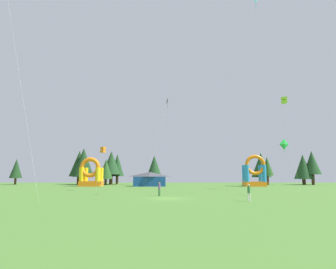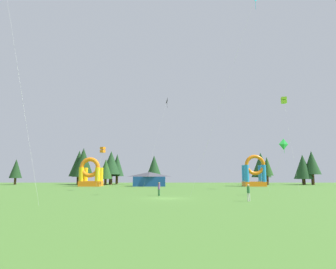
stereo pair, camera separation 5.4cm
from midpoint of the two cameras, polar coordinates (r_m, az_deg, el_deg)
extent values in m
plane|color=#47752D|center=(35.61, -0.08, -12.46)|extent=(120.00, 120.00, 0.00)
cylinder|color=#19B7CC|center=(45.07, 17.02, 23.47)|extent=(0.04, 0.04, 1.66)
cylinder|color=silver|center=(40.51, 10.97, 7.44)|extent=(8.94, 3.18, 26.88)
cylinder|color=silver|center=(33.23, -26.88, 8.78)|extent=(5.64, 0.98, 23.84)
pyramid|color=green|center=(42.85, 22.14, -1.88)|extent=(1.10, 0.51, 1.09)
cylinder|color=green|center=(42.87, 22.11, -2.62)|extent=(0.04, 0.04, 1.10)
cylinder|color=silver|center=(42.90, 20.75, -6.56)|extent=(2.07, 1.15, 6.89)
cube|color=#8CD826|center=(59.77, 22.05, 6.00)|extent=(1.00, 1.00, 0.54)
cube|color=#8CD826|center=(59.91, 22.01, 6.60)|extent=(1.00, 1.00, 0.54)
cylinder|color=silver|center=(55.59, 23.23, -1.42)|extent=(0.77, 5.96, 16.84)
pyramid|color=black|center=(66.67, 0.10, 6.50)|extent=(0.47, 1.19, 1.20)
cylinder|color=black|center=(66.50, 0.02, 5.87)|extent=(0.04, 0.04, 1.54)
cylinder|color=silver|center=(62.67, -2.21, -1.54)|extent=(4.90, 4.80, 19.32)
cube|color=orange|center=(52.47, -12.55, -3.26)|extent=(0.93, 0.93, 0.46)
cube|color=orange|center=(52.51, -12.53, -2.67)|extent=(0.93, 0.93, 0.46)
cylinder|color=silver|center=(51.70, -13.22, -6.82)|extent=(0.72, 1.47, 7.12)
cylinder|color=silver|center=(32.98, 15.96, -11.78)|extent=(0.14, 0.14, 0.89)
cylinder|color=silver|center=(32.92, 15.66, -11.80)|extent=(0.14, 0.14, 0.89)
cylinder|color=#33723F|center=(32.90, 15.76, -10.41)|extent=(0.34, 0.34, 0.71)
sphere|color=#D8AD84|center=(32.88, 15.73, -9.58)|extent=(0.24, 0.24, 0.24)
cylinder|color=#33723F|center=(39.25, -1.46, -11.37)|extent=(0.17, 0.17, 0.88)
cylinder|color=#33723F|center=(39.32, -1.69, -11.37)|extent=(0.17, 0.17, 0.88)
cylinder|color=#724C8C|center=(39.24, -1.57, -10.23)|extent=(0.41, 0.41, 0.69)
sphere|color=#9E704C|center=(39.23, -1.57, -9.55)|extent=(0.24, 0.24, 0.24)
cube|color=orange|center=(71.27, -14.73, -9.33)|extent=(4.92, 4.28, 1.19)
cylinder|color=yellow|center=(70.25, -16.47, -7.52)|extent=(1.20, 1.20, 3.16)
cylinder|color=yellow|center=(69.28, -13.50, -7.62)|extent=(1.20, 1.20, 3.16)
cylinder|color=yellow|center=(73.21, -15.78, -7.54)|extent=(1.20, 1.20, 3.16)
cylinder|color=yellow|center=(72.28, -12.92, -7.63)|extent=(1.20, 1.20, 3.16)
torus|color=orange|center=(69.75, -14.95, -6.28)|extent=(4.68, 0.96, 4.68)
cube|color=orange|center=(71.32, 16.80, -9.31)|extent=(4.89, 3.54, 1.05)
cylinder|color=#268CD8|center=(69.52, 15.47, -7.38)|extent=(0.99, 0.99, 3.88)
cylinder|color=#268CD8|center=(70.64, 18.54, -7.26)|extent=(0.99, 0.99, 3.88)
cylinder|color=#268CD8|center=(71.98, 14.93, -7.40)|extent=(0.99, 0.99, 3.88)
cylinder|color=#268CD8|center=(73.07, 17.91, -7.29)|extent=(0.99, 0.99, 3.88)
torus|color=orange|center=(70.08, 16.95, -5.74)|extent=(4.69, 0.79, 4.69)
cube|color=#19478C|center=(68.86, -3.47, -9.19)|extent=(7.39, 3.67, 2.24)
pyramid|color=#3F3F47|center=(68.84, -3.45, -7.83)|extent=(7.39, 3.67, 1.04)
cylinder|color=#4C331E|center=(89.17, -27.70, -8.16)|extent=(0.59, 0.59, 1.72)
cone|color=#193819|center=(89.15, -27.56, -5.95)|extent=(3.25, 3.25, 5.15)
cylinder|color=#4C331E|center=(83.08, -17.03, -8.63)|extent=(0.95, 0.95, 2.18)
cone|color=#193819|center=(83.10, -16.91, -5.48)|extent=(5.26, 5.26, 6.98)
cylinder|color=#4C331E|center=(81.41, -16.29, -8.72)|extent=(1.01, 1.01, 2.09)
cone|color=#193819|center=(81.44, -16.16, -5.29)|extent=(5.62, 5.62, 7.66)
cylinder|color=#4C331E|center=(77.74, -12.03, -9.12)|extent=(0.64, 0.64, 1.56)
cone|color=#234C1E|center=(77.72, -11.96, -6.65)|extent=(3.54, 3.54, 5.15)
cylinder|color=#4C331E|center=(80.29, -11.03, -8.68)|extent=(0.90, 0.90, 2.71)
cone|color=#1E4221|center=(80.33, -10.95, -5.48)|extent=(4.98, 4.98, 6.27)
cylinder|color=#4C331E|center=(81.98, -9.86, -8.86)|extent=(0.69, 0.69, 2.21)
cone|color=#1E4221|center=(81.99, -9.79, -5.96)|extent=(3.82, 3.82, 6.07)
cylinder|color=#4C331E|center=(78.37, -2.58, -8.95)|extent=(0.69, 0.69, 2.42)
cone|color=#1E4221|center=(78.38, -2.57, -6.10)|extent=(3.81, 3.81, 5.38)
cylinder|color=#4C331E|center=(84.45, 18.14, -8.65)|extent=(0.96, 0.96, 1.94)
cone|color=#1E4221|center=(84.46, 18.01, -5.71)|extent=(5.35, 5.35, 6.75)
cylinder|color=#4C331E|center=(80.06, 19.21, -8.51)|extent=(0.56, 0.56, 2.42)
cone|color=#234C1E|center=(80.06, 19.10, -5.92)|extent=(3.10, 3.10, 4.83)
cylinder|color=#4C331E|center=(85.64, 25.37, -8.42)|extent=(0.86, 0.86, 1.52)
cone|color=#1E4221|center=(85.63, 25.22, -5.74)|extent=(4.76, 4.76, 6.48)
cylinder|color=#4C331E|center=(86.16, 26.81, -7.92)|extent=(0.79, 0.79, 2.72)
cone|color=#1E4221|center=(86.19, 26.64, -4.96)|extent=(4.39, 4.39, 6.21)
camera|label=1|loc=(0.03, -90.04, 0.00)|focal=30.96mm
camera|label=2|loc=(0.03, 89.96, 0.00)|focal=30.96mm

